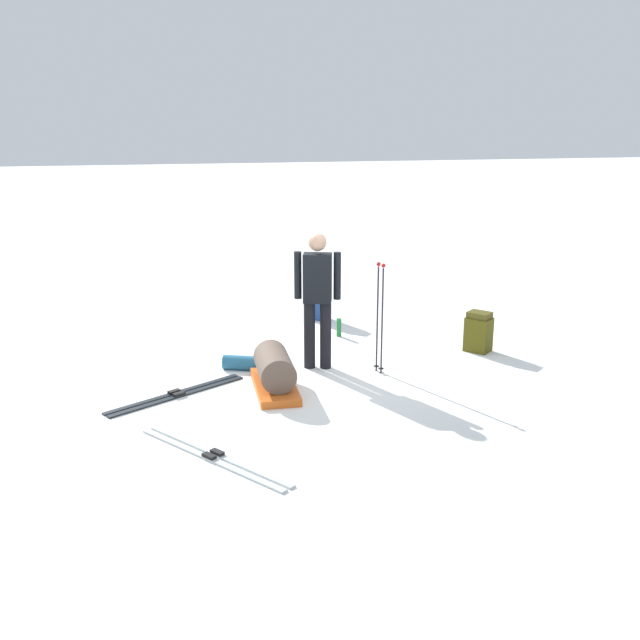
{
  "coord_description": "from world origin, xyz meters",
  "views": [
    {
      "loc": [
        -8.22,
        1.92,
        3.07
      ],
      "look_at": [
        0.0,
        0.0,
        0.7
      ],
      "focal_mm": 41.32,
      "sensor_mm": 36.0,
      "label": 1
    }
  ],
  "objects": [
    {
      "name": "ground_plane",
      "position": [
        0.0,
        0.0,
        0.0
      ],
      "size": [
        80.0,
        80.0,
        0.0
      ],
      "primitive_type": "plane",
      "color": "white"
    },
    {
      "name": "skier_standing",
      "position": [
        0.29,
        -0.04,
        0.95
      ],
      "size": [
        0.31,
        0.55,
        1.7
      ],
      "color": "black",
      "rests_on": "ground_plane"
    },
    {
      "name": "ski_pair_near",
      "position": [
        -1.94,
        1.47,
        0.01
      ],
      "size": [
        1.64,
        1.27,
        0.05
      ],
      "color": "silver",
      "rests_on": "ground_plane"
    },
    {
      "name": "ski_pair_far",
      "position": [
        -0.28,
        1.73,
        0.01
      ],
      "size": [
        1.04,
        1.6,
        0.05
      ],
      "color": "black",
      "rests_on": "ground_plane"
    },
    {
      "name": "backpack_large_dark",
      "position": [
        0.45,
        -2.28,
        0.26
      ],
      "size": [
        0.4,
        0.4,
        0.54
      ],
      "color": "#4A4510",
      "rests_on": "ground_plane"
    },
    {
      "name": "backpack_bright",
      "position": [
        2.51,
        -0.54,
        0.32
      ],
      "size": [
        0.38,
        0.39,
        0.65
      ],
      "color": "navy",
      "rests_on": "ground_plane"
    },
    {
      "name": "ski_poles_planted_near",
      "position": [
        -0.05,
        -0.73,
        0.76
      ],
      "size": [
        0.17,
        0.1,
        1.37
      ],
      "color": "#27202D",
      "rests_on": "ground_plane"
    },
    {
      "name": "gear_sled",
      "position": [
        -0.37,
        0.62,
        0.22
      ],
      "size": [
        1.15,
        0.49,
        0.49
      ],
      "color": "orange",
      "rests_on": "ground_plane"
    },
    {
      "name": "sleeping_mat_rolled",
      "position": [
        0.41,
        0.86,
        0.09
      ],
      "size": [
        0.37,
        0.58,
        0.18
      ],
      "primitive_type": "cylinder",
      "rotation": [
        0.0,
        1.57,
        4.33
      ],
      "color": "#2A688D",
      "rests_on": "ground_plane"
    },
    {
      "name": "thermos_bottle",
      "position": [
        1.53,
        -0.63,
        0.13
      ],
      "size": [
        0.07,
        0.07,
        0.26
      ],
      "primitive_type": "cylinder",
      "color": "#1E6D31",
      "rests_on": "ground_plane"
    }
  ]
}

